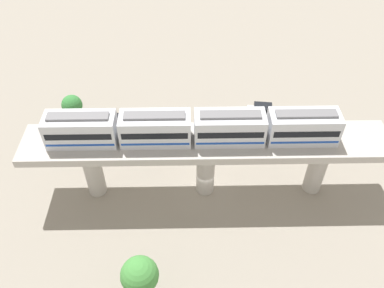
# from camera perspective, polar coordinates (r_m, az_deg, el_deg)

# --- Properties ---
(ground_plane) EXTENTS (120.00, 120.00, 0.00)m
(ground_plane) POSITION_cam_1_polar(r_m,az_deg,el_deg) (43.61, 1.87, -6.48)
(ground_plane) COLOR gray
(viaduct) EXTENTS (5.20, 35.80, 7.42)m
(viaduct) POSITION_cam_1_polar(r_m,az_deg,el_deg) (39.29, 2.06, -1.09)
(viaduct) COLOR #B7B2AA
(viaduct) RESTS_ON ground
(train) EXTENTS (2.64, 27.45, 3.24)m
(train) POSITION_cam_1_polar(r_m,az_deg,el_deg) (37.08, 0.07, 2.30)
(train) COLOR silver
(train) RESTS_ON viaduct
(parked_car_orange) EXTENTS (1.90, 4.24, 1.76)m
(parked_car_orange) POSITION_cam_1_polar(r_m,az_deg,el_deg) (49.71, 3.91, 2.51)
(parked_car_orange) COLOR orange
(parked_car_orange) RESTS_ON ground
(parked_car_red) EXTENTS (2.62, 4.48, 1.76)m
(parked_car_red) POSITION_cam_1_polar(r_m,az_deg,el_deg) (50.74, -9.81, 2.88)
(parked_car_red) COLOR red
(parked_car_red) RESTS_ON ground
(parked_car_white) EXTENTS (2.31, 4.39, 1.76)m
(parked_car_white) POSITION_cam_1_polar(r_m,az_deg,el_deg) (52.65, 10.20, 4.60)
(parked_car_white) COLOR white
(parked_car_white) RESTS_ON ground
(tree_near_viaduct) EXTENTS (2.51, 2.51, 4.74)m
(tree_near_viaduct) POSITION_cam_1_polar(r_m,az_deg,el_deg) (50.71, -16.89, 5.36)
(tree_near_viaduct) COLOR brown
(tree_near_viaduct) RESTS_ON ground
(tree_mid_lot) EXTENTS (3.19, 3.19, 5.19)m
(tree_mid_lot) POSITION_cam_1_polar(r_m,az_deg,el_deg) (34.21, -7.55, -18.24)
(tree_mid_lot) COLOR brown
(tree_mid_lot) RESTS_ON ground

